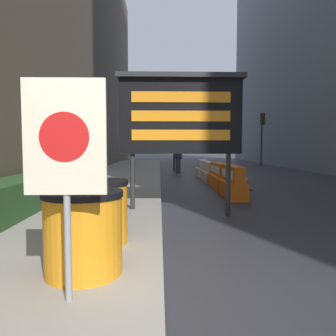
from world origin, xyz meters
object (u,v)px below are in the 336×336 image
object	(u,v)px
barrel_drum_middle	(98,212)
jersey_barrier_cream	(210,173)
warning_sign	(65,150)
traffic_light_near_curb	(174,124)
jersey_barrier_white	(203,169)
barrel_drum_foreground	(84,232)
traffic_light_far_side	(262,128)
message_board	(181,115)
jersey_barrier_orange_near	(219,177)
traffic_cone_near	(216,171)
pedestrian_worker	(178,156)
jersey_barrier_orange_far	(233,183)
traffic_cone_mid	(245,180)

from	to	relation	value
barrel_drum_middle	jersey_barrier_cream	size ratio (longest dim) A/B	0.49
warning_sign	traffic_light_near_curb	xyz separation A→B (m)	(1.71, 17.18, 1.33)
warning_sign	traffic_light_near_curb	bearing A→B (deg)	84.31
warning_sign	jersey_barrier_white	size ratio (longest dim) A/B	1.14
barrel_drum_foreground	traffic_light_far_side	size ratio (longest dim) A/B	0.23
message_board	jersey_barrier_orange_near	bearing A→B (deg)	70.11
traffic_cone_near	pedestrian_worker	bearing A→B (deg)	115.60
barrel_drum_middle	traffic_light_near_curb	distance (m)	15.71
barrel_drum_middle	jersey_barrier_orange_near	bearing A→B (deg)	67.20
warning_sign	traffic_cone_near	world-z (taller)	warning_sign
jersey_barrier_orange_near	pedestrian_worker	size ratio (longest dim) A/B	1.31
jersey_barrier_orange_far	traffic_light_far_side	bearing A→B (deg)	69.46
message_board	traffic_cone_mid	bearing A→B (deg)	58.21
jersey_barrier_white	traffic_cone_near	world-z (taller)	jersey_barrier_white
warning_sign	barrel_drum_middle	bearing A→B (deg)	91.88
message_board	traffic_cone_mid	world-z (taller)	message_board
jersey_barrier_cream	traffic_light_far_side	size ratio (longest dim) A/B	0.47
traffic_cone_near	pedestrian_worker	size ratio (longest dim) A/B	0.47
jersey_barrier_orange_near	jersey_barrier_white	bearing A→B (deg)	90.00
barrel_drum_middle	pedestrian_worker	size ratio (longest dim) A/B	0.55
jersey_barrier_orange_far	traffic_light_far_side	size ratio (longest dim) A/B	0.46
message_board	jersey_barrier_orange_far	distance (m)	3.46
traffic_cone_mid	barrel_drum_foreground	bearing A→B (deg)	-116.31
warning_sign	traffic_light_near_curb	world-z (taller)	traffic_light_near_curb
pedestrian_worker	jersey_barrier_orange_far	bearing A→B (deg)	-83.98
message_board	traffic_light_near_curb	bearing A→B (deg)	88.01
pedestrian_worker	traffic_light_near_curb	bearing A→B (deg)	92.98
message_board	traffic_light_near_curb	world-z (taller)	traffic_light_near_curb
jersey_barrier_white	traffic_light_far_side	size ratio (longest dim) A/B	0.44
traffic_cone_mid	traffic_light_far_side	distance (m)	13.66
message_board	traffic_light_near_curb	size ratio (longest dim) A/B	0.78
warning_sign	traffic_light_far_side	xyz separation A→B (m)	(8.25, 20.81, 1.33)
barrel_drum_foreground	warning_sign	distance (m)	1.10
barrel_drum_foreground	jersey_barrier_orange_near	world-z (taller)	barrel_drum_foreground
traffic_cone_near	jersey_barrier_orange_far	bearing A→B (deg)	-94.88
message_board	barrel_drum_foreground	bearing A→B (deg)	-109.58
jersey_barrier_cream	traffic_light_far_side	world-z (taller)	traffic_light_far_side
traffic_cone_near	traffic_light_near_curb	distance (m)	5.89
barrel_drum_middle	jersey_barrier_cream	world-z (taller)	barrel_drum_middle
jersey_barrier_orange_far	jersey_barrier_orange_near	world-z (taller)	jersey_barrier_orange_far
traffic_light_near_curb	pedestrian_worker	size ratio (longest dim) A/B	2.37
barrel_drum_foreground	jersey_barrier_orange_near	size ratio (longest dim) A/B	0.42
jersey_barrier_orange_near	traffic_light_far_side	size ratio (longest dim) A/B	0.55
message_board	traffic_light_far_side	world-z (taller)	traffic_light_far_side
traffic_light_near_curb	message_board	bearing A→B (deg)	-91.99
jersey_barrier_cream	traffic_light_near_curb	size ratio (longest dim) A/B	0.47
traffic_light_far_side	pedestrian_worker	size ratio (longest dim) A/B	2.37
traffic_cone_mid	barrel_drum_middle	bearing A→B (deg)	-120.34
pedestrian_worker	barrel_drum_foreground	bearing A→B (deg)	-98.40
barrel_drum_foreground	traffic_cone_mid	world-z (taller)	barrel_drum_foreground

